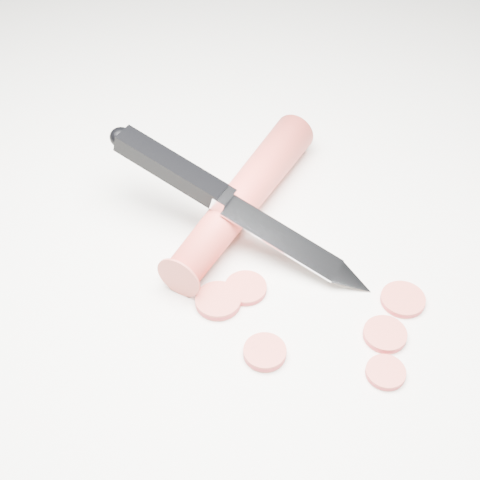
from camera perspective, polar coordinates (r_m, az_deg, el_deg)
name	(u,v)px	position (r m, az deg, el deg)	size (l,w,h in m)	color
ground	(276,272)	(0.59, 3.08, -2.70)	(2.40, 2.40, 0.00)	silver
carrot	(243,197)	(0.62, 0.29, 3.72)	(0.04, 0.04, 0.23)	red
carrot_slice_0	(386,372)	(0.53, 12.32, -10.98)	(0.03, 0.03, 0.01)	#C1483A
carrot_slice_1	(218,301)	(0.56, -1.88, -5.21)	(0.04, 0.04, 0.01)	#C1483A
carrot_slice_2	(246,288)	(0.57, 0.48, -4.12)	(0.04, 0.04, 0.01)	#C1483A
carrot_slice_3	(265,352)	(0.53, 2.13, -9.55)	(0.03, 0.03, 0.01)	#C1483A
carrot_slice_4	(385,334)	(0.55, 12.26, -7.87)	(0.03, 0.03, 0.01)	#C1483A
carrot_slice_5	(403,299)	(0.58, 13.73, -4.95)	(0.04, 0.04, 0.01)	#C1483A
kitchen_knife	(238,205)	(0.58, -0.16, 2.99)	(0.20, 0.21, 0.08)	silver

